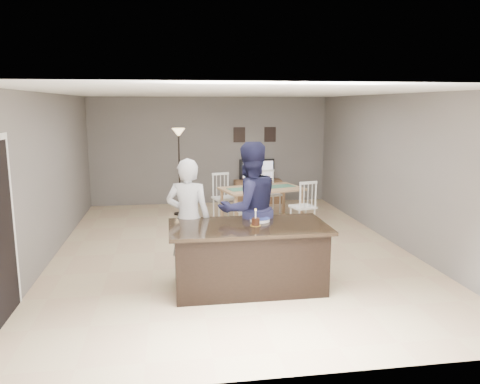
{
  "coord_description": "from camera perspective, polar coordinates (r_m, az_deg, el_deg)",
  "views": [
    {
      "loc": [
        -1.05,
        -7.86,
        2.51
      ],
      "look_at": [
        0.11,
        -0.3,
        1.07
      ],
      "focal_mm": 35.0,
      "sensor_mm": 36.0,
      "label": 1
    }
  ],
  "objects": [
    {
      "name": "man",
      "position": [
        6.88,
        1.13,
        -2.11
      ],
      "size": [
        1.15,
        1.01,
        1.99
      ],
      "primitive_type": "imported",
      "rotation": [
        0.0,
        0.0,
        3.46
      ],
      "color": "#161732",
      "rests_on": "floor"
    },
    {
      "name": "picture_frames",
      "position": [
        12.06,
        1.81,
        7.01
      ],
      "size": [
        1.1,
        0.02,
        0.38
      ],
      "color": "black",
      "rests_on": "room_shell"
    },
    {
      "name": "kitchen_island",
      "position": [
        6.49,
        1.04,
        -7.86
      ],
      "size": [
        2.15,
        1.1,
        0.9
      ],
      "color": "black",
      "rests_on": "floor"
    },
    {
      "name": "woman",
      "position": [
        6.82,
        -6.31,
        -3.27
      ],
      "size": [
        0.73,
        0.57,
        1.76
      ],
      "primitive_type": "imported",
      "rotation": [
        0.0,
        0.0,
        2.9
      ],
      "color": "#BABABF",
      "rests_on": "floor"
    },
    {
      "name": "room_shell",
      "position": [
        7.98,
        -1.12,
        4.63
      ],
      "size": [
        8.0,
        8.0,
        8.0
      ],
      "color": "slate",
      "rests_on": "floor"
    },
    {
      "name": "plate_stack",
      "position": [
        6.56,
        2.43,
        -3.39
      ],
      "size": [
        0.28,
        0.28,
        0.04
      ],
      "color": "white",
      "rests_on": "kitchen_island"
    },
    {
      "name": "floor_lamp",
      "position": [
        10.71,
        -7.46,
        5.34
      ],
      "size": [
        0.3,
        0.3,
        1.98
      ],
      "color": "black",
      "rests_on": "floor"
    },
    {
      "name": "dining_table",
      "position": [
        9.88,
        2.64,
        -0.25
      ],
      "size": [
        2.01,
        2.22,
        1.02
      ],
      "rotation": [
        0.0,
        0.0,
        0.26
      ],
      "color": "#9D7455",
      "rests_on": "floor"
    },
    {
      "name": "birthday_cake",
      "position": [
        6.32,
        1.91,
        -3.64
      ],
      "size": [
        0.15,
        0.15,
        0.23
      ],
      "color": "yellow",
      "rests_on": "kitchen_island"
    },
    {
      "name": "television",
      "position": [
        12.03,
        2.14,
        2.75
      ],
      "size": [
        0.91,
        0.12,
        0.53
      ],
      "primitive_type": "imported",
      "rotation": [
        0.0,
        0.0,
        3.14
      ],
      "color": "black",
      "rests_on": "tv_console"
    },
    {
      "name": "floor",
      "position": [
        8.32,
        -1.08,
        -6.94
      ],
      "size": [
        8.0,
        8.0,
        0.0
      ],
      "primitive_type": "plane",
      "color": "tan",
      "rests_on": "ground"
    },
    {
      "name": "tv_console",
      "position": [
        12.05,
        2.18,
        0.05
      ],
      "size": [
        1.2,
        0.4,
        0.6
      ],
      "primitive_type": "cube",
      "color": "brown",
      "rests_on": "floor"
    },
    {
      "name": "tv_screen_glow",
      "position": [
        11.95,
        2.21,
        2.73
      ],
      "size": [
        0.78,
        0.0,
        0.78
      ],
      "primitive_type": "plane",
      "rotation": [
        1.57,
        0.0,
        3.14
      ],
      "color": "orange",
      "rests_on": "tv_console"
    }
  ]
}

